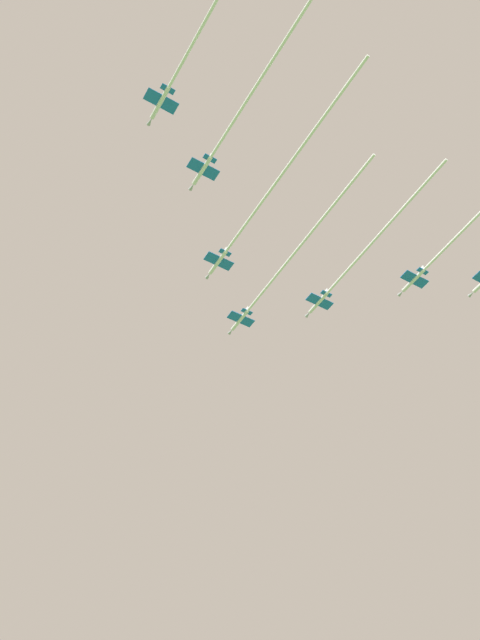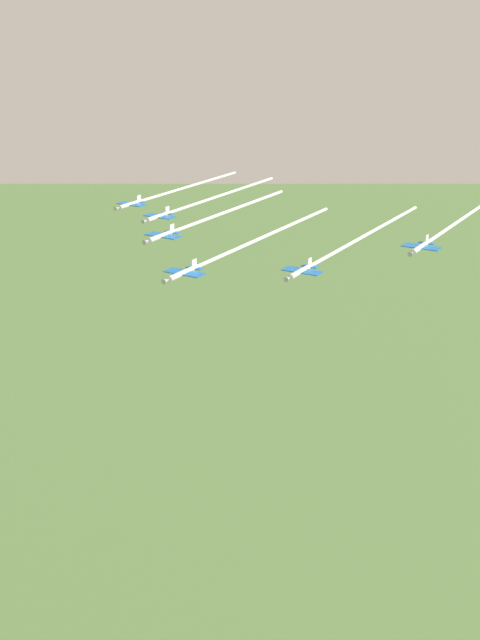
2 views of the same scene
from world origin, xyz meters
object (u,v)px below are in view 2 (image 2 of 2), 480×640
object	(u,v)px
jet_starboard_outer	(202,202)
jet_port_outer	(452,226)
jet_starboard_inner	(207,219)
jet_port_inner	(349,245)
jet_lead	(242,247)
jet_port_trail	(169,193)

from	to	relation	value
jet_starboard_outer	jet_port_outer	bearing A→B (deg)	-178.38
jet_starboard_inner	jet_starboard_outer	xyz separation A→B (m)	(21.75, -16.92, -2.05)
jet_starboard_inner	jet_starboard_outer	bearing A→B (deg)	-54.35
jet_port_inner	jet_starboard_inner	xyz separation A→B (m)	(29.37, 13.95, 2.65)
jet_lead	jet_port_inner	world-z (taller)	jet_lead
jet_lead	jet_port_inner	bearing A→B (deg)	-133.47
jet_port_inner	jet_port_outer	world-z (taller)	jet_port_outer
jet_port_inner	jet_starboard_inner	distance (m)	32.62
jet_port_outer	jet_starboard_outer	distance (m)	64.28
jet_starboard_inner	jet_starboard_outer	world-z (taller)	jet_starboard_inner
jet_port_trail	jet_starboard_outer	bearing A→B (deg)	153.11
jet_starboard_inner	jet_port_outer	bearing A→B (deg)	-153.32
jet_port_outer	jet_port_trail	size ratio (longest dim) A/B	1.14
jet_lead	jet_port_inner	xyz separation A→B (m)	(-10.60, -20.80, -1.32)
jet_port_inner	jet_port_trail	size ratio (longest dim) A/B	1.20
jet_lead	jet_starboard_inner	bearing A→B (deg)	-36.49
jet_starboard_outer	jet_port_inner	bearing A→B (deg)	160.22
jet_starboard_outer	jet_port_trail	xyz separation A→B (m)	(17.71, -3.26, -0.75)
jet_lead	jet_port_outer	bearing A→B (deg)	-131.67
jet_port_inner	jet_port_outer	bearing A→B (deg)	-129.98
jet_port_outer	jet_port_trail	xyz separation A→B (m)	(78.80, 16.69, -2.20)
jet_port_inner	jet_starboard_outer	world-z (taller)	jet_starboard_outer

